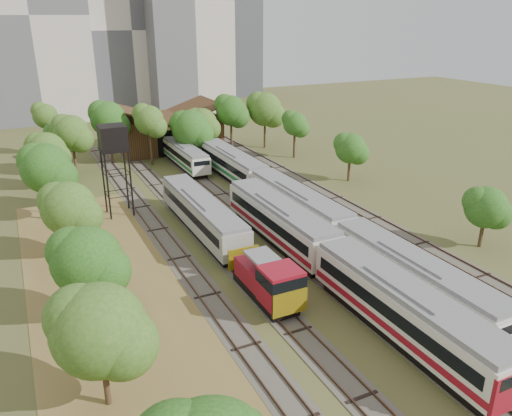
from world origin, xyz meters
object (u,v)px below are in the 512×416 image
railcar_red_set (331,259)px  railcar_green_set (298,206)px  shunter_locomotive (270,282)px  water_tower (113,140)px

railcar_red_set → railcar_green_set: railcar_red_set is taller
shunter_locomotive → water_tower: size_ratio=0.81×
railcar_red_set → shunter_locomotive: bearing=-173.9°
water_tower → shunter_locomotive: bearing=-74.7°
railcar_red_set → water_tower: water_tower is taller
railcar_green_set → water_tower: size_ratio=5.21×
railcar_green_set → water_tower: 20.85m
railcar_green_set → water_tower: water_tower is taller
railcar_red_set → railcar_green_set: (4.00, 12.16, -0.14)m
shunter_locomotive → railcar_red_set: bearing=6.1°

